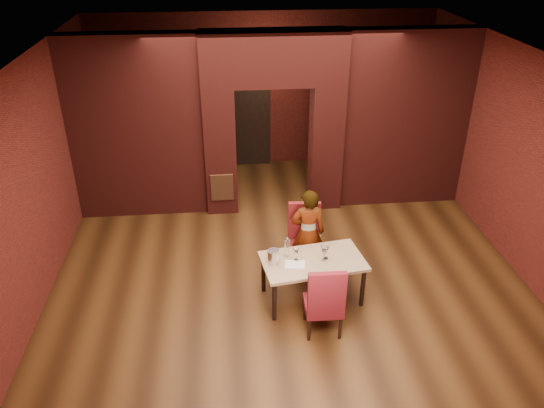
{
  "coord_description": "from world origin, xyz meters",
  "views": [
    {
      "loc": [
        -0.88,
        -6.78,
        4.82
      ],
      "look_at": [
        -0.22,
        0.0,
        1.1
      ],
      "focal_mm": 35.0,
      "sensor_mm": 36.0,
      "label": 1
    }
  ],
  "objects_px": {
    "chair_far": "(305,240)",
    "wine_glass_a": "(296,254)",
    "person_seated": "(308,233)",
    "wine_glass_c": "(326,252)",
    "wine_bucket": "(273,256)",
    "water_bottle": "(287,247)",
    "wine_glass_b": "(324,253)",
    "potted_plant": "(339,257)",
    "dining_table": "(312,279)",
    "chair_near": "(323,297)"
  },
  "relations": [
    {
      "from": "wine_glass_b",
      "to": "potted_plant",
      "type": "bearing_deg",
      "value": 61.9
    },
    {
      "from": "person_seated",
      "to": "wine_glass_c",
      "type": "height_order",
      "value": "person_seated"
    },
    {
      "from": "water_bottle",
      "to": "chair_near",
      "type": "bearing_deg",
      "value": -64.13
    },
    {
      "from": "wine_glass_b",
      "to": "potted_plant",
      "type": "relative_size",
      "value": 0.6
    },
    {
      "from": "dining_table",
      "to": "water_bottle",
      "type": "relative_size",
      "value": 4.76
    },
    {
      "from": "wine_glass_a",
      "to": "wine_bucket",
      "type": "bearing_deg",
      "value": -175.05
    },
    {
      "from": "chair_far",
      "to": "water_bottle",
      "type": "relative_size",
      "value": 3.63
    },
    {
      "from": "chair_far",
      "to": "person_seated",
      "type": "xyz_separation_m",
      "value": [
        0.03,
        -0.07,
        0.17
      ]
    },
    {
      "from": "person_seated",
      "to": "potted_plant",
      "type": "relative_size",
      "value": 3.78
    },
    {
      "from": "water_bottle",
      "to": "wine_glass_c",
      "type": "bearing_deg",
      "value": -11.44
    },
    {
      "from": "dining_table",
      "to": "chair_near",
      "type": "distance_m",
      "value": 0.68
    },
    {
      "from": "wine_glass_b",
      "to": "chair_near",
      "type": "bearing_deg",
      "value": -100.21
    },
    {
      "from": "wine_glass_a",
      "to": "water_bottle",
      "type": "relative_size",
      "value": 0.64
    },
    {
      "from": "potted_plant",
      "to": "water_bottle",
      "type": "bearing_deg",
      "value": -146.3
    },
    {
      "from": "chair_far",
      "to": "wine_glass_c",
      "type": "distance_m",
      "value": 0.73
    },
    {
      "from": "person_seated",
      "to": "water_bottle",
      "type": "relative_size",
      "value": 4.8
    },
    {
      "from": "wine_glass_a",
      "to": "wine_bucket",
      "type": "relative_size",
      "value": 0.95
    },
    {
      "from": "water_bottle",
      "to": "wine_glass_b",
      "type": "bearing_deg",
      "value": -16.5
    },
    {
      "from": "water_bottle",
      "to": "potted_plant",
      "type": "height_order",
      "value": "water_bottle"
    },
    {
      "from": "water_bottle",
      "to": "potted_plant",
      "type": "bearing_deg",
      "value": 33.7
    },
    {
      "from": "person_seated",
      "to": "wine_bucket",
      "type": "xyz_separation_m",
      "value": [
        -0.58,
        -0.64,
        0.05
      ]
    },
    {
      "from": "person_seated",
      "to": "wine_glass_b",
      "type": "distance_m",
      "value": 0.66
    },
    {
      "from": "chair_near",
      "to": "wine_glass_c",
      "type": "relative_size",
      "value": 5.32
    },
    {
      "from": "dining_table",
      "to": "chair_near",
      "type": "relative_size",
      "value": 1.34
    },
    {
      "from": "wine_glass_b",
      "to": "water_bottle",
      "type": "bearing_deg",
      "value": 163.5
    },
    {
      "from": "chair_near",
      "to": "wine_glass_b",
      "type": "relative_size",
      "value": 4.68
    },
    {
      "from": "wine_glass_a",
      "to": "wine_bucket",
      "type": "distance_m",
      "value": 0.32
    },
    {
      "from": "dining_table",
      "to": "wine_glass_a",
      "type": "distance_m",
      "value": 0.48
    },
    {
      "from": "chair_far",
      "to": "wine_glass_b",
      "type": "xyz_separation_m",
      "value": [
        0.15,
        -0.71,
        0.23
      ]
    },
    {
      "from": "person_seated",
      "to": "wine_bucket",
      "type": "distance_m",
      "value": 0.86
    },
    {
      "from": "person_seated",
      "to": "potted_plant",
      "type": "bearing_deg",
      "value": -169.08
    },
    {
      "from": "chair_near",
      "to": "water_bottle",
      "type": "xyz_separation_m",
      "value": [
        -0.38,
        0.78,
        0.28
      ]
    },
    {
      "from": "wine_glass_a",
      "to": "wine_glass_b",
      "type": "height_order",
      "value": "wine_glass_b"
    },
    {
      "from": "dining_table",
      "to": "wine_glass_b",
      "type": "height_order",
      "value": "wine_glass_b"
    },
    {
      "from": "dining_table",
      "to": "water_bottle",
      "type": "xyz_separation_m",
      "value": [
        -0.35,
        0.13,
        0.47
      ]
    },
    {
      "from": "wine_glass_a",
      "to": "potted_plant",
      "type": "bearing_deg",
      "value": 42.14
    },
    {
      "from": "chair_near",
      "to": "wine_glass_c",
      "type": "xyz_separation_m",
      "value": [
        0.15,
        0.67,
        0.23
      ]
    },
    {
      "from": "wine_glass_c",
      "to": "water_bottle",
      "type": "height_order",
      "value": "water_bottle"
    },
    {
      "from": "chair_near",
      "to": "wine_glass_a",
      "type": "bearing_deg",
      "value": -67.08
    },
    {
      "from": "chair_far",
      "to": "person_seated",
      "type": "distance_m",
      "value": 0.19
    },
    {
      "from": "dining_table",
      "to": "wine_glass_c",
      "type": "bearing_deg",
      "value": -1.5
    },
    {
      "from": "potted_plant",
      "to": "wine_bucket",
      "type": "bearing_deg",
      "value": -146.29
    },
    {
      "from": "wine_glass_b",
      "to": "wine_glass_a",
      "type": "bearing_deg",
      "value": 174.5
    },
    {
      "from": "water_bottle",
      "to": "potted_plant",
      "type": "distance_m",
      "value": 1.23
    },
    {
      "from": "chair_far",
      "to": "person_seated",
      "type": "height_order",
      "value": "person_seated"
    },
    {
      "from": "wine_glass_a",
      "to": "chair_near",
      "type": "bearing_deg",
      "value": -68.36
    },
    {
      "from": "chair_far",
      "to": "wine_bucket",
      "type": "bearing_deg",
      "value": -123.3
    },
    {
      "from": "chair_far",
      "to": "wine_glass_a",
      "type": "bearing_deg",
      "value": -104.25
    },
    {
      "from": "chair_far",
      "to": "wine_glass_a",
      "type": "xyz_separation_m",
      "value": [
        -0.23,
        -0.68,
        0.22
      ]
    },
    {
      "from": "wine_glass_b",
      "to": "wine_bucket",
      "type": "bearing_deg",
      "value": 179.25
    }
  ]
}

